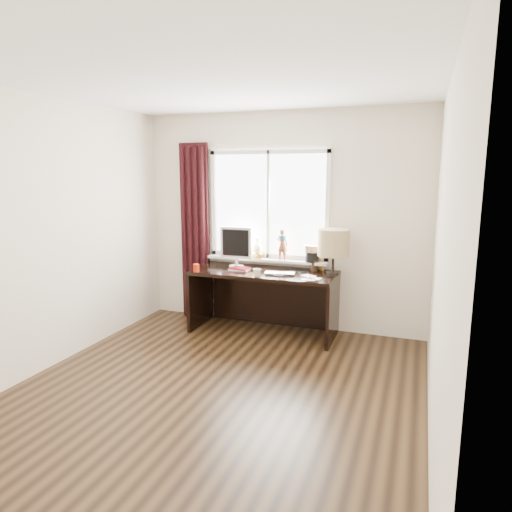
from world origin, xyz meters
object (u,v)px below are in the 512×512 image
at_px(monitor, 236,244).
at_px(table_lamp, 334,243).
at_px(mug, 257,272).
at_px(desk, 266,289).
at_px(laptop, 280,273).
at_px(red_cup, 196,268).

relative_size(monitor, table_lamp, 0.94).
relative_size(mug, desk, 0.05).
distance_m(laptop, desk, 0.40).
bearing_deg(table_lamp, monitor, 178.07).
xyz_separation_m(mug, desk, (-0.02, 0.37, -0.29)).
xyz_separation_m(laptop, red_cup, (-0.96, -0.20, 0.03)).
bearing_deg(laptop, mug, -151.46).
xyz_separation_m(red_cup, table_lamp, (1.52, 0.38, 0.32)).
height_order(desk, table_lamp, table_lamp).
bearing_deg(monitor, table_lamp, -1.93).
bearing_deg(monitor, laptop, -19.66).
bearing_deg(table_lamp, mug, -155.45).
relative_size(red_cup, table_lamp, 0.18).
distance_m(red_cup, desk, 0.87).
bearing_deg(desk, table_lamp, -1.08).
bearing_deg(mug, table_lamp, 24.55).
relative_size(mug, red_cup, 0.99).
bearing_deg(laptop, red_cup, -178.19).
relative_size(red_cup, desk, 0.05).
bearing_deg(table_lamp, laptop, -161.83).
relative_size(desk, table_lamp, 3.27).
relative_size(laptop, mug, 3.69).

